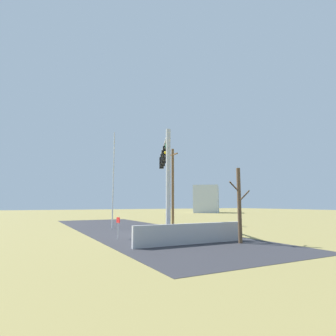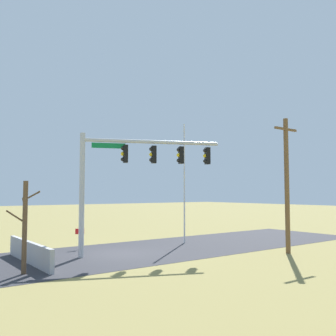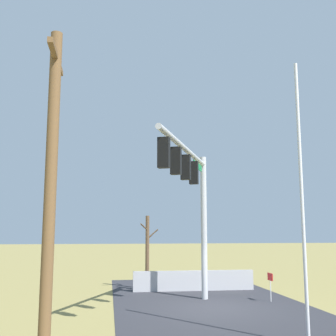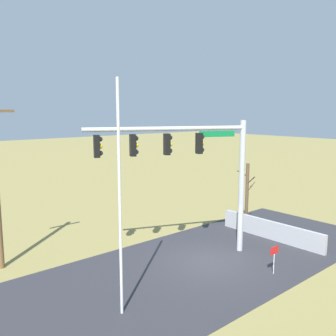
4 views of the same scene
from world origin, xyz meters
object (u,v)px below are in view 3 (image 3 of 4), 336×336
object	(u,v)px
flagpole	(302,197)
utility_pole	(50,190)
bare_tree	(147,251)
open_sign	(270,280)
signal_mast	(193,189)

from	to	relation	value
flagpole	utility_pole	distance (m)	6.96
bare_tree	open_sign	size ratio (longest dim) A/B	3.15
utility_pole	bare_tree	world-z (taller)	utility_pole
bare_tree	open_sign	world-z (taller)	bare_tree
signal_mast	open_sign	xyz separation A→B (m)	(1.26, -3.68, -3.84)
signal_mast	utility_pole	bearing A→B (deg)	147.93
signal_mast	bare_tree	world-z (taller)	signal_mast
utility_pole	bare_tree	bearing A→B (deg)	-14.11
flagpole	bare_tree	xyz separation A→B (m)	(11.29, 3.35, -2.01)
flagpole	utility_pole	size ratio (longest dim) A/B	1.06
flagpole	bare_tree	bearing A→B (deg)	16.54
signal_mast	open_sign	world-z (taller)	signal_mast
flagpole	bare_tree	world-z (taller)	flagpole
flagpole	bare_tree	size ratio (longest dim) A/B	2.08
open_sign	bare_tree	bearing A→B (deg)	47.29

